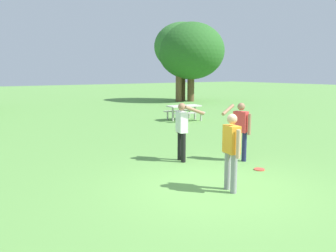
# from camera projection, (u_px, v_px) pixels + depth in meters

# --- Properties ---
(ground_plane) EXTENTS (120.00, 120.00, 0.00)m
(ground_plane) POSITION_uv_depth(u_px,v_px,m) (216.00, 188.00, 7.50)
(ground_plane) COLOR #609947
(person_thrower) EXTENTS (0.30, 0.59, 1.64)m
(person_thrower) POSITION_uv_depth(u_px,v_px,m) (231.00, 147.00, 7.18)
(person_thrower) COLOR gray
(person_thrower) RESTS_ON ground
(person_catcher) EXTENTS (0.65, 0.73, 1.64)m
(person_catcher) POSITION_uv_depth(u_px,v_px,m) (182.00, 127.00, 9.64)
(person_catcher) COLOR black
(person_catcher) RESTS_ON ground
(person_bystander) EXTENTS (0.79, 0.59, 1.64)m
(person_bystander) POSITION_uv_depth(u_px,v_px,m) (240.00, 127.00, 9.69)
(person_bystander) COLOR #1E234C
(person_bystander) RESTS_ON ground
(frisbee) EXTENTS (0.27, 0.27, 0.03)m
(frisbee) POSITION_uv_depth(u_px,v_px,m) (259.00, 169.00, 8.90)
(frisbee) COLOR #E04733
(frisbee) RESTS_ON ground
(picnic_table_near) EXTENTS (1.85, 1.61, 0.77)m
(picnic_table_near) POSITION_uv_depth(u_px,v_px,m) (184.00, 109.00, 17.93)
(picnic_table_near) COLOR beige
(picnic_table_near) RESTS_ON ground
(tree_slender_mid) EXTENTS (3.43, 3.43, 5.75)m
(tree_slender_mid) POSITION_uv_depth(u_px,v_px,m) (179.00, 50.00, 28.65)
(tree_slender_mid) COLOR brown
(tree_slender_mid) RESTS_ON ground
(tree_back_left) EXTENTS (4.79, 4.79, 6.63)m
(tree_back_left) POSITION_uv_depth(u_px,v_px,m) (182.00, 47.00, 29.40)
(tree_back_left) COLOR #4C3823
(tree_back_left) RESTS_ON ground
(tree_back_right) EXTENTS (5.53, 5.53, 6.55)m
(tree_back_right) POSITION_uv_depth(u_px,v_px,m) (191.00, 51.00, 28.88)
(tree_back_right) COLOR brown
(tree_back_right) RESTS_ON ground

